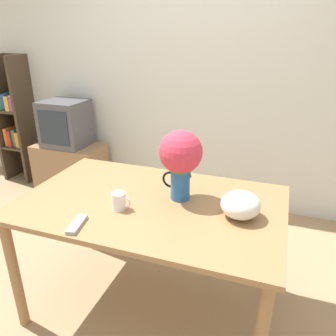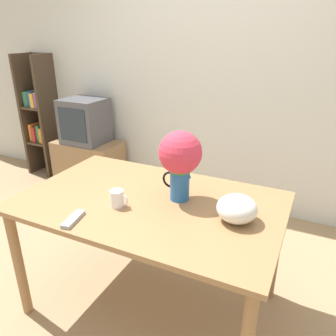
# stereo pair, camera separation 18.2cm
# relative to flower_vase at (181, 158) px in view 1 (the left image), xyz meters

# --- Properties ---
(ground_plane) EXTENTS (12.00, 12.00, 0.00)m
(ground_plane) POSITION_rel_flower_vase_xyz_m (-0.30, -0.21, -1.02)
(ground_plane) COLOR #9E7F5B
(wall_back) EXTENTS (8.00, 0.05, 2.60)m
(wall_back) POSITION_rel_flower_vase_xyz_m (-0.30, 1.48, 0.28)
(wall_back) COLOR silver
(wall_back) RESTS_ON ground_plane
(table) EXTENTS (1.50, 0.94, 0.77)m
(table) POSITION_rel_flower_vase_xyz_m (-0.15, -0.09, -0.35)
(table) COLOR olive
(table) RESTS_ON ground_plane
(flower_vase) EXTENTS (0.24, 0.24, 0.41)m
(flower_vase) POSITION_rel_flower_vase_xyz_m (0.00, 0.00, 0.00)
(flower_vase) COLOR #235B9E
(flower_vase) RESTS_ON table
(coffee_mug) EXTENTS (0.11, 0.08, 0.10)m
(coffee_mug) POSITION_rel_flower_vase_xyz_m (-0.27, -0.23, -0.20)
(coffee_mug) COLOR white
(coffee_mug) RESTS_ON table
(white_bowl) EXTENTS (0.21, 0.21, 0.14)m
(white_bowl) POSITION_rel_flower_vase_xyz_m (0.36, -0.09, -0.18)
(white_bowl) COLOR silver
(white_bowl) RESTS_ON table
(remote_control) EXTENTS (0.08, 0.17, 0.02)m
(remote_control) POSITION_rel_flower_vase_xyz_m (-0.39, -0.46, -0.24)
(remote_control) COLOR #999999
(remote_control) RESTS_ON table
(tv_stand) EXTENTS (0.74, 0.42, 0.54)m
(tv_stand) POSITION_rel_flower_vase_xyz_m (-1.63, 1.18, -0.75)
(tv_stand) COLOR #8E6B47
(tv_stand) RESTS_ON ground_plane
(tv_set) EXTENTS (0.44, 0.41, 0.48)m
(tv_set) POSITION_rel_flower_vase_xyz_m (-1.63, 1.17, -0.24)
(tv_set) COLOR #4C4C51
(tv_set) RESTS_ON tv_stand
(bookshelf) EXTENTS (0.35, 0.32, 1.45)m
(bookshelf) POSITION_rel_flower_vase_xyz_m (-2.42, 1.31, -0.30)
(bookshelf) COLOR #423323
(bookshelf) RESTS_ON ground_plane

